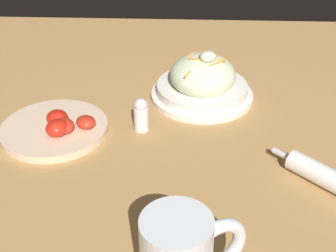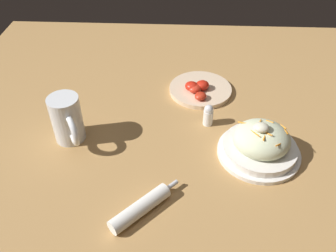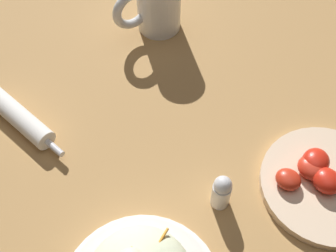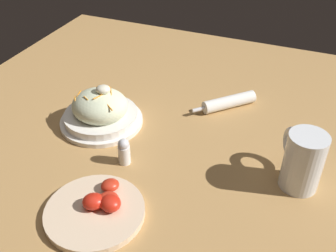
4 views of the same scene
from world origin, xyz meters
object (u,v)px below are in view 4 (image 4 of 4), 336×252
at_px(napkin_roll, 229,102).
at_px(tomato_plate, 97,209).
at_px(salt_shaker, 124,151).
at_px(beer_mug, 302,162).
at_px(salad_plate, 101,111).

bearing_deg(napkin_roll, tomato_plate, -106.43).
relative_size(napkin_roll, salt_shaker, 2.28).
height_order(beer_mug, tomato_plate, beer_mug).
xyz_separation_m(napkin_roll, tomato_plate, (-0.14, -0.47, -0.01)).
distance_m(salad_plate, beer_mug, 0.51).
height_order(beer_mug, napkin_roll, beer_mug).
bearing_deg(napkin_roll, salad_plate, -145.48).
xyz_separation_m(beer_mug, salt_shaker, (-0.38, -0.08, -0.03)).
xyz_separation_m(salad_plate, salt_shaker, (0.13, -0.12, -0.00)).
bearing_deg(beer_mug, salt_shaker, -168.13).
bearing_deg(beer_mug, salad_plate, 175.76).
height_order(salad_plate, napkin_roll, salad_plate).
xyz_separation_m(salad_plate, tomato_plate, (0.15, -0.27, -0.02)).
distance_m(napkin_roll, tomato_plate, 0.49).
distance_m(salad_plate, tomato_plate, 0.31).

